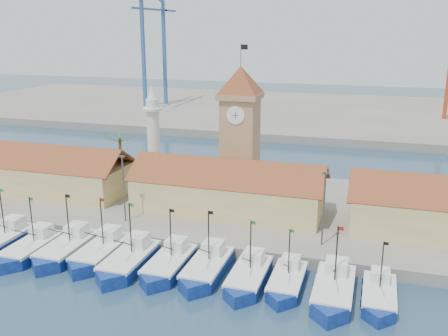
% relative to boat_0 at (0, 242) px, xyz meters
% --- Properties ---
extents(ground, '(400.00, 400.00, 0.00)m').
position_rel_boat_0_xyz_m(ground, '(24.33, -2.57, -0.82)').
color(ground, navy).
rests_on(ground, ground).
extents(quay, '(140.00, 32.00, 1.50)m').
position_rel_boat_0_xyz_m(quay, '(24.33, 21.43, -0.07)').
color(quay, gray).
rests_on(quay, ground).
extents(terminal, '(240.00, 80.00, 2.00)m').
position_rel_boat_0_xyz_m(terminal, '(24.33, 107.43, 0.18)').
color(terminal, gray).
rests_on(terminal, ground).
extents(boat_0, '(3.84, 10.52, 7.96)m').
position_rel_boat_0_xyz_m(boat_0, '(0.00, 0.00, 0.00)').
color(boat_0, navy).
rests_on(boat_0, ground).
extents(boat_1, '(3.65, 10.01, 7.57)m').
position_rel_boat_0_xyz_m(boat_1, '(4.90, -0.75, -0.04)').
color(boat_1, navy).
rests_on(boat_1, ground).
extents(boat_2, '(3.87, 10.59, 8.01)m').
position_rel_boat_0_xyz_m(boat_2, '(9.14, 0.35, 0.01)').
color(boat_2, navy).
rests_on(boat_2, ground).
extents(boat_3, '(3.79, 10.37, 7.85)m').
position_rel_boat_0_xyz_m(boat_3, '(13.48, 0.76, -0.01)').
color(boat_3, navy).
rests_on(boat_3, ground).
extents(boat_4, '(3.90, 10.67, 8.08)m').
position_rel_boat_0_xyz_m(boat_4, '(17.77, -0.32, 0.01)').
color(boat_4, navy).
rests_on(boat_4, ground).
extents(boat_5, '(3.69, 10.10, 7.65)m').
position_rel_boat_0_xyz_m(boat_5, '(22.41, 0.35, -0.03)').
color(boat_5, navy).
rests_on(boat_5, ground).
extents(boat_6, '(3.77, 10.32, 7.81)m').
position_rel_boat_0_xyz_m(boat_6, '(26.80, 0.65, -0.02)').
color(boat_6, navy).
rests_on(boat_6, ground).
extents(boat_7, '(3.57, 9.78, 7.40)m').
position_rel_boat_0_xyz_m(boat_7, '(31.69, 0.16, -0.06)').
color(boat_7, navy).
rests_on(boat_7, ground).
extents(boat_8, '(3.29, 9.00, 6.81)m').
position_rel_boat_0_xyz_m(boat_8, '(35.77, 0.53, -0.12)').
color(boat_8, navy).
rests_on(boat_8, ground).
extents(boat_9, '(3.86, 10.58, 8.00)m').
position_rel_boat_0_xyz_m(boat_9, '(40.63, -0.21, 0.00)').
color(boat_9, navy).
rests_on(boat_9, ground).
extents(boat_10, '(3.23, 8.86, 6.70)m').
position_rel_boat_0_xyz_m(boat_10, '(45.05, 0.35, -0.13)').
color(boat_10, navy).
rests_on(boat_10, ground).
extents(hall_left, '(31.20, 10.13, 7.61)m').
position_rel_boat_0_xyz_m(hall_left, '(-7.67, 17.43, 3.16)').
color(hall_left, '#E3C77C').
rests_on(hall_left, quay).
extents(hall_center, '(27.04, 10.13, 7.61)m').
position_rel_boat_0_xyz_m(hall_center, '(24.33, 17.43, 3.16)').
color(hall_center, '#E3C77C').
rests_on(hall_center, quay).
extents(clock_tower, '(5.80, 5.80, 22.70)m').
position_rel_boat_0_xyz_m(clock_tower, '(24.33, 23.43, 11.14)').
color(clock_tower, tan).
rests_on(clock_tower, quay).
extents(minaret, '(3.00, 3.00, 16.30)m').
position_rel_boat_0_xyz_m(minaret, '(9.33, 25.43, 8.91)').
color(minaret, silver).
rests_on(minaret, quay).
extents(palm_tree, '(5.60, 5.03, 8.39)m').
position_rel_boat_0_xyz_m(palm_tree, '(4.33, 23.43, 5.42)').
color(palm_tree, brown).
rests_on(palm_tree, quay).
extents(lamp_posts, '(80.70, 0.25, 9.03)m').
position_rel_boat_0_xyz_m(lamp_posts, '(24.83, 9.43, 5.65)').
color(lamp_posts, '#3F3F44').
rests_on(lamp_posts, quay).
extents(crane_blue_far, '(1.00, 33.36, 42.12)m').
position_rel_boat_0_xyz_m(crane_blue_far, '(-28.07, 97.93, 24.61)').
color(crane_blue_far, '#305A93').
rests_on(crane_blue_far, terminal).
extents(crane_blue_near, '(1.00, 31.13, 37.61)m').
position_rel_boat_0_xyz_m(crane_blue_near, '(-23.54, 104.13, 21.92)').
color(crane_blue_near, '#305A93').
rests_on(crane_blue_near, terminal).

